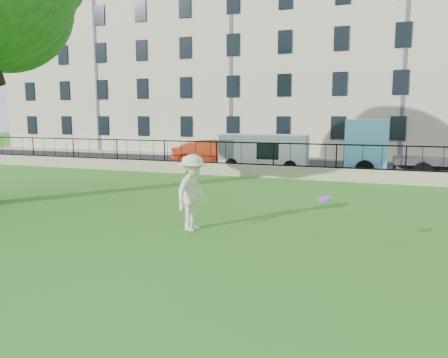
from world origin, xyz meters
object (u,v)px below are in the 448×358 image
at_px(white_van, 264,152).
at_px(blue_truck, 418,149).
at_px(frisbee, 324,199).
at_px(man, 193,192).
at_px(red_sedan, 212,154).

relative_size(white_van, blue_truck, 0.70).
bearing_deg(frisbee, white_van, 110.06).
xyz_separation_m(man, frisbee, (3.57, -1.14, 0.27)).
relative_size(frisbee, white_van, 0.06).
bearing_deg(red_sedan, frisbee, -149.14).
bearing_deg(blue_truck, frisbee, -100.76).
bearing_deg(white_van, man, -85.43).
relative_size(frisbee, blue_truck, 0.04).
relative_size(red_sedan, blue_truck, 0.70).
bearing_deg(blue_truck, white_van, 177.61).
height_order(man, white_van, man).
height_order(red_sedan, blue_truck, blue_truck).
bearing_deg(man, red_sedan, 27.28).
distance_m(white_van, blue_truck, 7.82).
bearing_deg(frisbee, man, 162.30).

